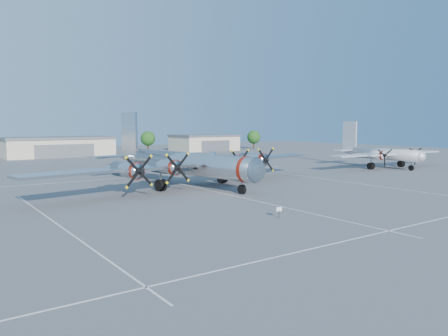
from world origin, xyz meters
TOP-DOWN VIEW (x-y plane):
  - ground at (0.00, 0.00)m, footprint 260.00×260.00m
  - parking_lines at (0.00, -1.75)m, footprint 60.00×50.08m
  - hangar_center at (0.00, 81.96)m, footprint 28.60×14.60m
  - hangar_east at (48.00, 81.96)m, footprint 20.60×14.60m
  - tree_east at (30.00, 88.00)m, footprint 4.80×4.80m
  - tree_far_east at (68.00, 80.00)m, footprint 4.80×4.80m
  - main_bomber_b29 at (-0.25, 11.68)m, footprint 53.92×41.20m
  - twin_engine_east at (45.83, 11.01)m, footprint 31.06×23.10m
  - info_placard at (-4.08, -12.99)m, footprint 0.54×0.21m

SIDE VIEW (x-z plane):
  - ground at x=0.00m, z-range 0.00..0.00m
  - main_bomber_b29 at x=-0.25m, z-range -5.42..5.42m
  - twin_engine_east at x=45.83m, z-range -4.75..4.75m
  - parking_lines at x=0.00m, z-range 0.00..0.01m
  - info_placard at x=-4.08m, z-range 0.22..1.27m
  - hangar_center at x=0.00m, z-range 0.01..5.41m
  - hangar_east at x=48.00m, z-range 0.01..5.41m
  - tree_east at x=30.00m, z-range 0.90..7.54m
  - tree_far_east at x=68.00m, z-range 0.90..7.54m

